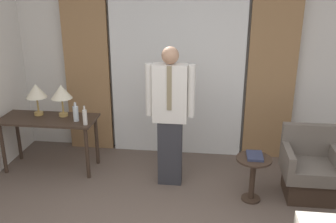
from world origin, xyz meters
The scene contains 13 objects.
wall_back centered at (0.00, 2.94, 1.35)m, with size 10.00×0.06×2.70m.
curtain_sheer_center centered at (0.00, 2.81, 1.29)m, with size 1.90×0.06×2.58m.
curtain_drape_left centered at (-1.32, 2.81, 1.29)m, with size 0.66×0.06×2.58m.
curtain_drape_right centered at (1.32, 2.81, 1.29)m, with size 0.66×0.06×2.58m.
desk centered at (-1.66, 2.08, 0.63)m, with size 1.28×0.54×0.74m.
table_lamp_left centered at (-1.83, 2.19, 1.07)m, with size 0.28×0.28×0.44m.
table_lamp_right centered at (-1.48, 2.19, 1.07)m, with size 0.28×0.28×0.44m.
bottle_near_edge centered at (-1.08, 1.91, 0.85)m, with size 0.06×0.06×0.25m.
bottle_by_lamp centered at (-1.24, 2.02, 0.85)m, with size 0.07×0.07×0.25m.
person centered at (0.01, 1.88, 0.97)m, with size 0.60×0.21×1.77m.
armchair centered at (1.71, 1.79, 0.32)m, with size 0.64×0.59×0.84m.
side_table centered at (1.02, 1.60, 0.37)m, with size 0.41×0.41×0.55m.
book centered at (1.03, 1.63, 0.57)m, with size 0.18×0.26×0.03m.
Camera 1 is at (0.50, -2.37, 2.52)m, focal length 40.00 mm.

